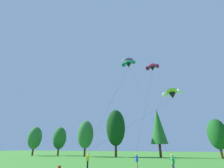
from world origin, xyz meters
TOP-DOWN VIEW (x-y plane):
  - treeline_tree_a at (-37.79, 48.90)m, footprint 4.07×4.07m
  - treeline_tree_b at (-30.94, 52.10)m, footprint 4.06×4.06m
  - treeline_tree_c at (-20.52, 50.04)m, footprint 4.38×4.38m
  - treeline_tree_d at (-11.94, 51.44)m, footprint 5.13×5.13m
  - treeline_tree_e at (-0.79, 53.01)m, footprint 4.23×4.23m
  - treeline_tree_f at (12.26, 53.23)m, footprint 4.12×4.12m
  - kite_flyer_near at (-6.37, 26.62)m, footprint 0.63×0.66m
  - kite_flyer_mid at (-0.68, 27.55)m, footprint 0.42×0.60m
  - kite_flyer_far at (3.15, 26.55)m, footprint 0.74×0.75m
  - parafoil_kite_high_lime_white at (3.88, 37.65)m, footprint 12.44×12.35m
  - parafoil_kite_mid_magenta at (0.91, 37.76)m, footprint 3.19×11.01m
  - parafoil_kite_far_purple at (-5.65, 44.99)m, footprint 10.42×20.11m
  - parafoil_kite_low_teal at (-3.62, 36.61)m, footprint 4.64×10.80m
  - backpack at (-8.87, 24.71)m, footprint 0.40×0.38m

SIDE VIEW (x-z plane):
  - backpack at x=-8.87m, z-range 0.00..0.40m
  - kite_flyer_mid at x=-0.68m, z-range 0.14..1.83m
  - kite_flyer_near at x=-6.37m, z-range 0.15..1.84m
  - kite_flyer_far at x=3.15m, z-range 0.15..1.84m
  - treeline_tree_b at x=-30.94m, z-range 0.88..9.25m
  - treeline_tree_a at x=-37.79m, z-range 0.89..9.31m
  - treeline_tree_f at x=12.26m, z-range 0.90..9.50m
  - treeline_tree_c at x=-20.52m, z-range 1.00..10.55m
  - treeline_tree_d at x=-11.94m, z-range 1.30..13.61m
  - treeline_tree_e at x=-0.79m, z-range 1.51..13.48m
  - parafoil_kite_high_lime_white at x=3.88m, z-range 5.98..16.66m
  - parafoil_kite_mid_magenta at x=0.91m, z-range 8.77..25.46m
  - parafoil_kite_low_teal at x=-3.62m, z-range 9.53..26.86m
  - parafoil_kite_far_purple at x=-5.65m, z-range 12.05..34.84m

